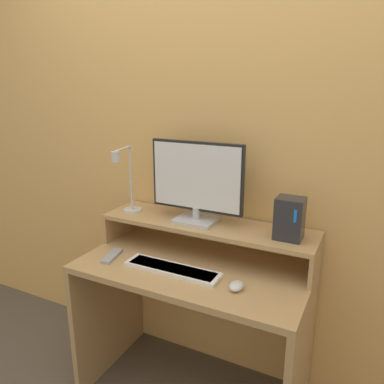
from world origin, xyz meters
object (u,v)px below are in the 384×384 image
desk_lamp (127,185)px  mouse (236,286)px  monitor (196,182)px  keyboard (172,269)px  remote_control (112,256)px  router_dock (290,218)px

desk_lamp → mouse: bearing=-16.2°
monitor → mouse: bearing=-39.7°
monitor → keyboard: (-0.01, -0.24, -0.36)m
remote_control → keyboard: bearing=1.9°
router_dock → desk_lamp: bearing=-176.5°
monitor → remote_control: bearing=-143.6°
desk_lamp → keyboard: (0.37, -0.18, -0.31)m
router_dock → keyboard: (-0.46, -0.23, -0.25)m
monitor → remote_control: monitor is taller
keyboard → remote_control: (-0.34, -0.01, -0.00)m
mouse → remote_control: 0.65m
desk_lamp → mouse: (0.68, -0.20, -0.31)m
monitor → desk_lamp: monitor is taller
monitor → desk_lamp: size_ratio=1.34×
mouse → monitor: bearing=140.3°
monitor → keyboard: 0.43m
monitor → keyboard: size_ratio=1.05×
desk_lamp → monitor: bearing=9.2°
monitor → remote_control: 0.56m
desk_lamp → router_dock: bearing=3.5°
monitor → router_dock: monitor is taller
monitor → desk_lamp: bearing=-170.8°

